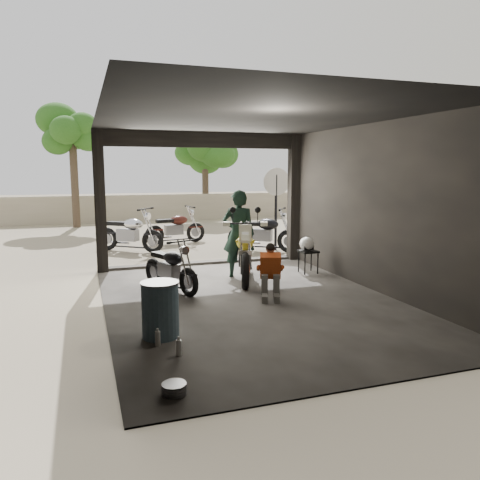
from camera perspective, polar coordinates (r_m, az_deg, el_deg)
ground at (r=8.36m, az=1.39°, el=-7.59°), size 80.00×80.00×0.00m
garage at (r=8.60m, az=0.17°, el=1.58°), size 7.00×7.13×3.20m
boundary_wall at (r=21.78m, az=-11.38°, el=3.87°), size 18.00×0.30×1.20m
tree_left at (r=20.10m, az=-19.83°, el=12.82°), size 2.20×2.20×5.60m
tree_right at (r=22.28m, az=-4.30°, el=11.73°), size 2.20×2.20×5.00m
main_bike at (r=9.80m, az=0.60°, el=-1.19°), size 1.42×2.15×1.33m
left_bike at (r=9.12m, az=-8.52°, el=-2.93°), size 1.18×1.67×1.04m
outside_bike_a at (r=13.66m, az=-13.35°, el=1.22°), size 1.95×1.75×1.26m
outside_bike_b at (r=14.88m, az=-7.89°, el=1.80°), size 1.84×1.02×1.18m
outside_bike_c at (r=13.32m, az=2.86°, el=1.25°), size 1.96×1.69×1.26m
rider at (r=10.05m, az=-0.17°, el=0.71°), size 0.81×0.67×1.90m
mechanic at (r=8.41m, az=3.75°, el=-4.07°), size 0.70×0.81×0.98m
stool at (r=10.60m, az=8.32°, el=-1.68°), size 0.38×0.38×0.53m
helmet at (r=10.55m, az=8.16°, el=-0.46°), size 0.42×0.43×0.31m
oil_drum at (r=6.62m, az=-9.69°, el=-8.48°), size 0.65×0.65×0.79m
sign_post at (r=13.53m, az=4.43°, el=5.49°), size 0.79×0.08×2.38m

